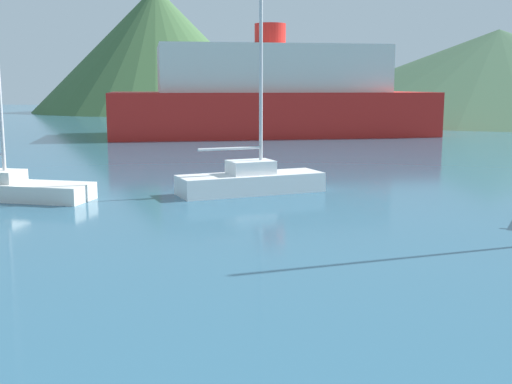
% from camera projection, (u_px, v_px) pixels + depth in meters
% --- Properties ---
extents(sailboat_inner, '(5.17, 3.62, 9.82)m').
position_uv_depth(sailboat_inner, '(251.00, 178.00, 22.06)').
color(sailboat_inner, white).
rests_on(sailboat_inner, ground_plane).
extents(ferry_distant, '(24.83, 14.32, 8.12)m').
position_uv_depth(ferry_distant, '(270.00, 96.00, 47.73)').
color(ferry_distant, red).
rests_on(ferry_distant, ground_plane).
extents(hill_west, '(34.58, 34.58, 17.28)m').
position_uv_depth(hill_west, '(157.00, 50.00, 90.44)').
color(hill_west, '#3D6038').
rests_on(hill_west, ground_plane).
extents(hill_central, '(54.27, 54.27, 10.12)m').
position_uv_depth(hill_central, '(497.00, 73.00, 75.42)').
color(hill_central, '#38563D').
rests_on(hill_central, ground_plane).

